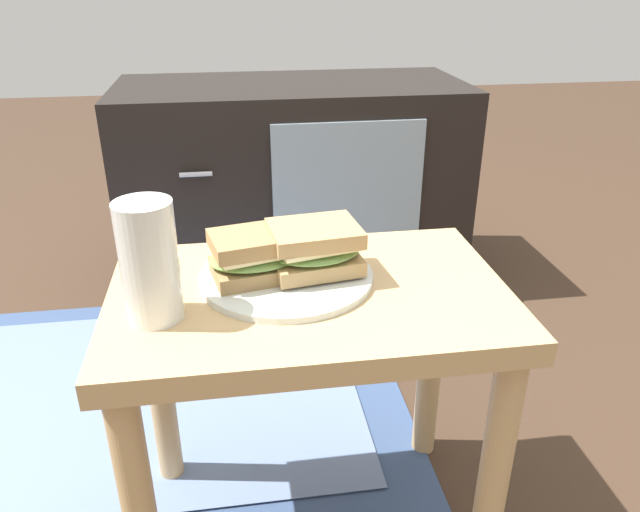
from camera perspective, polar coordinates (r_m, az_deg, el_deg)
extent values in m
cube|color=tan|center=(0.87, -1.03, -4.10)|extent=(0.56, 0.36, 0.04)
cylinder|color=tan|center=(0.95, 16.00, -19.31)|extent=(0.04, 0.04, 0.43)
cylinder|color=tan|center=(1.12, -14.78, -11.50)|extent=(0.04, 0.04, 0.43)
cylinder|color=tan|center=(1.16, 10.34, -9.50)|extent=(0.04, 0.04, 0.43)
cube|color=black|center=(1.80, -2.54, 6.78)|extent=(0.96, 0.44, 0.58)
cube|color=#8C9EA8|center=(1.60, 2.62, 4.79)|extent=(0.39, 0.01, 0.44)
cylinder|color=silver|center=(1.54, -11.57, 7.52)|extent=(0.08, 0.01, 0.01)
cylinder|color=silver|center=(1.62, -10.89, 0.10)|extent=(0.08, 0.01, 0.01)
cube|color=#384C72|center=(1.44, -15.34, -12.42)|extent=(1.10, 0.84, 0.01)
cube|color=slate|center=(1.44, -15.36, -12.28)|extent=(0.90, 0.69, 0.00)
cylinder|color=silver|center=(0.88, -3.17, -1.91)|extent=(0.25, 0.25, 0.01)
cube|color=#9E7A4C|center=(0.87, -5.91, -1.22)|extent=(0.14, 0.11, 0.02)
ellipsoid|color=#729E4C|center=(0.86, -5.96, -0.09)|extent=(0.15, 0.12, 0.02)
cube|color=beige|center=(0.86, -5.99, 0.57)|extent=(0.13, 0.11, 0.01)
cube|color=#9E7A4C|center=(0.85, -6.04, 1.43)|extent=(0.14, 0.11, 0.02)
cube|color=tan|center=(0.88, -0.51, -0.49)|extent=(0.14, 0.12, 0.02)
ellipsoid|color=#729E4C|center=(0.87, -0.52, 0.63)|extent=(0.15, 0.13, 0.02)
cube|color=beige|center=(0.86, -0.52, 1.29)|extent=(0.13, 0.11, 0.01)
cube|color=tan|center=(0.86, -0.53, 2.14)|extent=(0.14, 0.11, 0.02)
cylinder|color=silver|center=(0.78, -15.72, -0.53)|extent=(0.07, 0.07, 0.16)
cylinder|color=orange|center=(0.79, -15.60, -1.49)|extent=(0.07, 0.07, 0.12)
cylinder|color=white|center=(0.76, -16.18, 2.96)|extent=(0.07, 0.07, 0.01)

